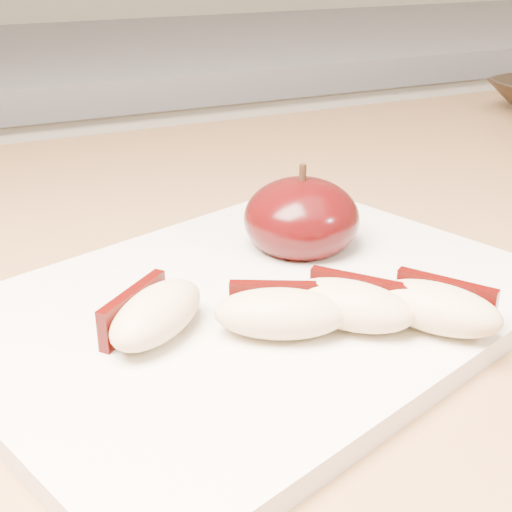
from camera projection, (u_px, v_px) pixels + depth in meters
name	position (u px, v px, depth m)	size (l,w,h in m)	color
back_cabinet	(116.00, 312.00, 1.28)	(2.40, 0.62, 0.94)	silver
cutting_board	(256.00, 307.00, 0.40)	(0.32, 0.23, 0.01)	silver
apple_half	(301.00, 219.00, 0.45)	(0.07, 0.07, 0.06)	black
apple_wedge_a	(154.00, 313.00, 0.35)	(0.07, 0.07, 0.02)	beige
apple_wedge_b	(280.00, 312.00, 0.36)	(0.07, 0.06, 0.02)	beige
apple_wedge_c	(351.00, 304.00, 0.36)	(0.07, 0.07, 0.02)	beige
apple_wedge_d	(438.00, 307.00, 0.36)	(0.06, 0.07, 0.02)	beige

